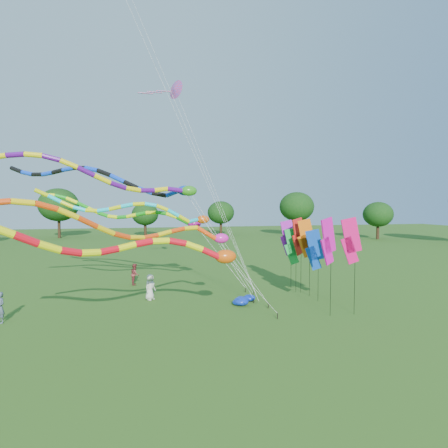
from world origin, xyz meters
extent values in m
plane|color=#245416|center=(0.00, 0.00, 0.00)|extent=(160.00, 160.00, 0.00)
cylinder|color=#382314|center=(37.18, 41.09, 1.26)|extent=(0.50, 0.50, 2.51)
ellipsoid|color=#103B10|center=(37.18, 41.09, 4.54)|extent=(5.31, 5.31, 4.51)
cylinder|color=#382314|center=(26.03, 50.80, 1.09)|extent=(0.50, 0.50, 2.18)
ellipsoid|color=#103B10|center=(26.03, 50.80, 3.94)|extent=(4.61, 4.61, 3.92)
cylinder|color=#382314|center=(12.03, 55.94, 1.38)|extent=(0.50, 0.50, 2.75)
ellipsoid|color=#103B10|center=(12.03, 55.94, 4.97)|extent=(5.81, 5.81, 4.94)
cylinder|color=#382314|center=(-2.84, 56.73, 1.31)|extent=(0.50, 0.50, 2.62)
ellipsoid|color=#103B10|center=(-2.84, 56.73, 4.73)|extent=(5.53, 5.53, 4.70)
cylinder|color=#382314|center=(-17.39, 53.95, 1.16)|extent=(0.50, 0.50, 2.33)
ellipsoid|color=#103B10|center=(-17.39, 53.95, 4.20)|extent=(4.92, 4.92, 4.18)
cylinder|color=black|center=(2.69, 1.62, 0.15)|extent=(0.05, 0.05, 0.30)
cylinder|color=silver|center=(1.24, 1.25, 1.84)|extent=(0.02, 0.02, 4.31)
ellipsoid|color=#D84B0B|center=(-0.20, 0.89, 3.39)|extent=(1.02, 0.66, 0.66)
cylinder|color=red|center=(-0.93, 0.80, 3.58)|extent=(0.30, 0.30, 0.86)
cylinder|color=yellow|center=(-1.70, 0.79, 3.91)|extent=(0.30, 0.30, 0.82)
cylinder|color=red|center=(-2.46, 0.75, 4.13)|extent=(0.30, 0.30, 0.77)
cylinder|color=yellow|center=(-3.21, 0.65, 4.21)|extent=(0.30, 0.30, 0.75)
cylinder|color=red|center=(-3.94, 0.49, 4.16)|extent=(0.30, 0.30, 0.76)
cylinder|color=yellow|center=(-4.66, 0.26, 4.04)|extent=(0.30, 0.30, 0.77)
cylinder|color=red|center=(-5.35, -0.02, 3.93)|extent=(0.30, 0.30, 0.77)
cylinder|color=yellow|center=(-6.04, -0.36, 3.90)|extent=(0.30, 0.30, 0.77)
cylinder|color=red|center=(-6.72, -0.73, 4.00)|extent=(0.30, 0.30, 0.79)
cylinder|color=yellow|center=(-7.40, -1.10, 4.24)|extent=(0.30, 0.30, 0.83)
cylinder|color=red|center=(-8.08, -1.45, 4.58)|extent=(0.30, 0.30, 0.85)
cylinder|color=yellow|center=(-8.77, -1.77, 4.93)|extent=(0.30, 0.30, 0.83)
cylinder|color=black|center=(2.90, 3.57, 0.15)|extent=(0.05, 0.05, 0.30)
cylinder|color=silver|center=(1.40, 2.94, 2.20)|extent=(0.02, 0.02, 5.02)
ellipsoid|color=#E819A5|center=(-0.09, 2.32, 4.12)|extent=(0.78, 0.50, 0.50)
cylinder|color=#E73D0C|center=(-0.86, 2.28, 4.40)|extent=(0.22, 0.22, 1.07)
cylinder|color=yellow|center=(-1.65, 2.25, 4.66)|extent=(0.22, 0.22, 0.75)
cylinder|color=#E73D0C|center=(-2.34, 1.95, 4.59)|extent=(0.22, 0.22, 0.76)
cylinder|color=yellow|center=(-2.99, 1.59, 4.47)|extent=(0.22, 0.22, 0.76)
cylinder|color=#E73D0C|center=(-3.63, 1.18, 4.37)|extent=(0.22, 0.22, 0.76)
cylinder|color=yellow|center=(-4.25, 0.73, 4.37)|extent=(0.22, 0.22, 0.77)
cylinder|color=#E73D0C|center=(-4.86, 0.27, 4.51)|extent=(0.22, 0.22, 0.80)
cylinder|color=yellow|center=(-5.48, -0.19, 4.78)|extent=(0.22, 0.22, 0.83)
cylinder|color=#E73D0C|center=(-6.10, -0.62, 5.13)|extent=(0.22, 0.22, 0.84)
cylinder|color=yellow|center=(-6.75, -1.01, 5.49)|extent=(0.22, 0.22, 0.82)
cylinder|color=#E73D0C|center=(-7.42, -1.33, 5.76)|extent=(0.22, 0.22, 0.78)
cylinder|color=yellow|center=(-8.12, -1.59, 5.90)|extent=(0.22, 0.22, 0.75)
cylinder|color=black|center=(2.85, 6.19, 0.15)|extent=(0.05, 0.05, 0.30)
cylinder|color=silver|center=(0.80, 5.94, 3.45)|extent=(0.02, 0.02, 7.56)
ellipsoid|color=#2B8418|center=(-1.24, 5.70, 6.62)|extent=(0.93, 0.60, 0.60)
cylinder|color=#520B7E|center=(-2.02, 5.83, 6.68)|extent=(0.27, 0.27, 0.94)
cylinder|color=yellow|center=(-2.84, 5.90, 6.68)|extent=(0.27, 0.27, 0.83)
cylinder|color=#520B7E|center=(-3.62, 5.65, 6.62)|extent=(0.27, 0.27, 0.83)
cylinder|color=yellow|center=(-4.40, 5.36, 6.66)|extent=(0.27, 0.27, 0.84)
cylinder|color=#520B7E|center=(-5.19, 5.08, 6.85)|extent=(0.27, 0.27, 0.87)
cylinder|color=yellow|center=(-5.97, 4.81, 7.16)|extent=(0.27, 0.27, 0.90)
cylinder|color=#520B7E|center=(-6.76, 4.58, 7.53)|extent=(0.27, 0.27, 0.90)
cylinder|color=yellow|center=(-7.55, 4.41, 7.89)|extent=(0.27, 0.27, 0.87)
cylinder|color=#520B7E|center=(-8.35, 4.30, 8.15)|extent=(0.27, 0.27, 0.83)
cylinder|color=yellow|center=(-9.16, 4.27, 8.27)|extent=(0.27, 0.27, 0.82)
cylinder|color=#520B7E|center=(-9.98, 4.29, 8.25)|extent=(0.27, 0.27, 0.83)
cylinder|color=black|center=(2.45, 4.82, 0.15)|extent=(0.05, 0.05, 0.30)
cylinder|color=silver|center=(0.52, 5.56, 3.47)|extent=(0.02, 0.02, 7.59)
ellipsoid|color=#0C38B0|center=(-1.41, 6.30, 6.65)|extent=(0.93, 0.60, 0.60)
cylinder|color=blue|center=(-2.10, 6.59, 6.50)|extent=(0.27, 0.27, 0.87)
cylinder|color=black|center=(-2.89, 6.81, 6.43)|extent=(0.27, 0.27, 0.85)
cylinder|color=blue|center=(-3.71, 6.93, 6.65)|extent=(0.27, 0.27, 0.88)
cylinder|color=black|center=(-4.52, 7.07, 6.99)|extent=(0.27, 0.27, 0.90)
cylinder|color=blue|center=(-5.32, 7.27, 7.36)|extent=(0.27, 0.27, 0.90)
cylinder|color=black|center=(-6.09, 7.52, 7.71)|extent=(0.27, 0.27, 0.87)
cylinder|color=blue|center=(-6.84, 7.83, 7.95)|extent=(0.27, 0.27, 0.83)
cylinder|color=black|center=(-7.56, 8.21, 8.04)|extent=(0.27, 0.27, 0.82)
cylinder|color=blue|center=(-8.27, 8.64, 8.00)|extent=(0.27, 0.27, 0.83)
cylinder|color=black|center=(-8.96, 9.10, 7.89)|extent=(0.27, 0.27, 0.84)
cylinder|color=blue|center=(-9.64, 9.57, 7.77)|extent=(0.27, 0.27, 0.84)
cylinder|color=black|center=(-10.34, 10.03, 7.73)|extent=(0.27, 0.27, 0.83)
cylinder|color=blue|center=(-11.04, 10.46, 7.83)|extent=(0.27, 0.27, 0.84)
cylinder|color=black|center=(-11.77, 10.83, 8.06)|extent=(0.27, 0.27, 0.87)
cylinder|color=black|center=(3.30, 7.31, 0.15)|extent=(0.05, 0.05, 0.30)
cylinder|color=silver|center=(1.55, 7.14, 2.59)|extent=(0.02, 0.02, 5.80)
ellipsoid|color=#D04C0C|center=(-0.19, 6.97, 4.89)|extent=(0.81, 0.52, 0.52)
cylinder|color=#0DCBEA|center=(-0.85, 6.71, 4.84)|extent=(0.24, 0.24, 0.77)
cylinder|color=#D7DC0B|center=(-1.48, 6.40, 4.97)|extent=(0.24, 0.24, 0.76)
cylinder|color=#0DCBEA|center=(-2.12, 6.26, 5.32)|extent=(0.24, 0.24, 0.74)
cylinder|color=#D7DC0B|center=(-2.77, 6.19, 5.63)|extent=(0.24, 0.24, 0.70)
cylinder|color=#0DCBEA|center=(-3.42, 6.19, 5.81)|extent=(0.24, 0.24, 0.67)
cylinder|color=#D7DC0B|center=(-4.09, 6.25, 5.85)|extent=(0.24, 0.24, 0.67)
cylinder|color=#0DCBEA|center=(-4.75, 6.35, 5.77)|extent=(0.24, 0.24, 0.69)
cylinder|color=#D7DC0B|center=(-5.42, 6.48, 5.63)|extent=(0.24, 0.24, 0.70)
cylinder|color=#0DCBEA|center=(-6.09, 6.61, 5.50)|extent=(0.24, 0.24, 0.68)
cylinder|color=#D7DC0B|center=(-6.75, 6.71, 5.47)|extent=(0.24, 0.24, 0.67)
cylinder|color=#0DCBEA|center=(-7.42, 6.77, 5.58)|extent=(0.24, 0.24, 0.68)
cylinder|color=#D7DC0B|center=(-8.07, 6.76, 5.82)|extent=(0.24, 0.24, 0.72)
cylinder|color=#0DCBEA|center=(-8.72, 6.69, 6.15)|extent=(0.24, 0.24, 0.74)
cylinder|color=#D7DC0B|center=(-9.36, 6.55, 6.48)|extent=(0.24, 0.24, 0.73)
cylinder|color=black|center=(2.75, 7.55, 0.15)|extent=(0.05, 0.05, 0.30)
cylinder|color=silver|center=(1.12, 8.04, 2.41)|extent=(0.02, 0.02, 5.45)
ellipsoid|color=#950D6F|center=(-0.50, 8.52, 4.55)|extent=(0.89, 0.57, 0.57)
cylinder|color=#149815|center=(-1.25, 8.46, 4.77)|extent=(0.26, 0.26, 1.00)
cylinder|color=#E7FF0D|center=(-2.00, 8.43, 5.11)|extent=(0.26, 0.26, 0.75)
cylinder|color=#149815|center=(-2.65, 8.72, 5.28)|extent=(0.26, 0.26, 0.72)
cylinder|color=#E7FF0D|center=(-3.28, 9.06, 5.30)|extent=(0.26, 0.26, 0.73)
cylinder|color=#149815|center=(-3.91, 9.43, 5.21)|extent=(0.26, 0.26, 0.74)
cylinder|color=#E7FF0D|center=(-4.53, 9.82, 5.07)|extent=(0.26, 0.26, 0.74)
cylinder|color=#149815|center=(-5.16, 10.19, 4.97)|extent=(0.26, 0.26, 0.73)
cylinder|color=#E7FF0D|center=(-5.79, 10.53, 4.99)|extent=(0.26, 0.26, 0.72)
cylinder|color=#149815|center=(-6.44, 10.82, 5.14)|extent=(0.26, 0.26, 0.74)
cylinder|color=#E7FF0D|center=(-7.11, 11.04, 5.41)|extent=(0.26, 0.26, 0.78)
cylinder|color=#149815|center=(-7.80, 11.20, 5.76)|extent=(0.26, 0.26, 0.80)
cylinder|color=#E7FF0D|center=(-8.51, 11.30, 6.10)|extent=(0.26, 0.26, 0.78)
cylinder|color=#149815|center=(-9.23, 11.34, 6.35)|extent=(0.26, 0.26, 0.75)
cylinder|color=#E7FF0D|center=(-9.96, 11.37, 6.46)|extent=(0.26, 0.26, 0.73)
cylinder|color=black|center=(2.50, 4.00, 0.15)|extent=(0.04, 0.04, 0.30)
cylinder|color=silver|center=(-1.54, 4.51, 9.98)|extent=(0.01, 0.01, 21.00)
cylinder|color=black|center=(2.50, 4.00, 0.15)|extent=(0.04, 0.04, 0.30)
cylinder|color=silver|center=(-1.78, 4.31, 9.95)|extent=(0.01, 0.01, 21.12)
cylinder|color=black|center=(2.50, 4.00, 0.15)|extent=(0.04, 0.04, 0.30)
cylinder|color=silver|center=(0.34, 5.71, 6.60)|extent=(0.01, 0.01, 13.75)
cone|color=purple|center=(-1.83, 7.41, 12.90)|extent=(1.56, 1.59, 1.33)
cube|color=purple|center=(-2.53, 7.41, 12.75)|extent=(0.90, 0.12, 0.04)
cube|color=purple|center=(-3.08, 7.41, 12.63)|extent=(0.90, 0.12, 0.04)
cube|color=purple|center=(-3.63, 7.41, 12.51)|extent=(0.90, 0.12, 0.04)
cylinder|color=black|center=(6.46, 5.72, 2.29)|extent=(0.02, 0.02, 4.57)
cube|color=orange|center=(6.25, 5.79, 3.97)|extent=(1.12, 0.45, 1.93)
cube|color=orange|center=(6.17, 5.82, 3.17)|extent=(0.98, 0.40, 1.51)
cylinder|color=black|center=(6.30, 6.64, 2.31)|extent=(0.02, 0.02, 4.62)
cube|color=red|center=(6.09, 6.57, 4.02)|extent=(1.12, 0.44, 1.93)
cube|color=red|center=(6.01, 6.55, 3.22)|extent=(0.98, 0.40, 1.51)
cylinder|color=black|center=(6.22, 8.08, 2.21)|extent=(0.02, 0.02, 4.41)
cube|color=#B91AC4|center=(6.00, 8.11, 3.81)|extent=(1.16, 0.20, 1.93)
cube|color=#B91AC4|center=(5.92, 8.12, 3.01)|extent=(1.01, 0.18, 1.51)
cylinder|color=black|center=(6.95, 1.46, 2.41)|extent=(0.02, 0.02, 4.81)
cube|color=#E00C63|center=(6.73, 1.50, 4.21)|extent=(1.15, 0.28, 1.93)
cube|color=#E00C63|center=(6.66, 1.51, 3.41)|extent=(1.00, 0.26, 1.51)
cylinder|color=black|center=(5.60, 1.54, 2.41)|extent=(0.02, 0.02, 4.83)
cube|color=#D90C9C|center=(5.39, 1.46, 4.23)|extent=(1.10, 0.50, 1.93)
cube|color=#D90C9C|center=(5.32, 1.43, 3.43)|extent=(0.96, 0.45, 1.51)
cylinder|color=black|center=(6.37, 4.39, 2.00)|extent=(0.02, 0.02, 4.00)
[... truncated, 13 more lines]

